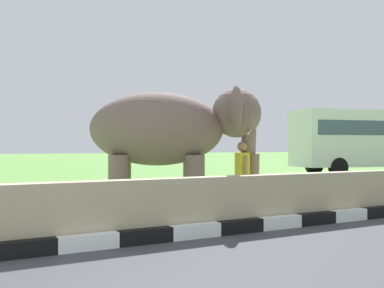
# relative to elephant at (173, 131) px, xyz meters

# --- Properties ---
(barrier_parapet) EXTENTS (28.00, 0.36, 1.00)m
(barrier_parapet) POSITION_rel_elephant_xyz_m (-1.73, -2.47, -1.40)
(barrier_parapet) COLOR tan
(barrier_parapet) RESTS_ON ground_plane
(elephant) EXTENTS (4.02, 3.25, 2.91)m
(elephant) POSITION_rel_elephant_xyz_m (0.00, 0.00, 0.00)
(elephant) COLOR #745C58
(elephant) RESTS_ON ground_plane
(person_handler) EXTENTS (0.35, 0.63, 1.66)m
(person_handler) POSITION_rel_elephant_xyz_m (1.41, -0.80, -0.98)
(person_handler) COLOR navy
(person_handler) RESTS_ON ground_plane
(bus_white) EXTENTS (9.05, 4.39, 3.50)m
(bus_white) POSITION_rel_elephant_xyz_m (15.69, 7.40, 0.18)
(bus_white) COLOR silver
(bus_white) RESTS_ON ground_plane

